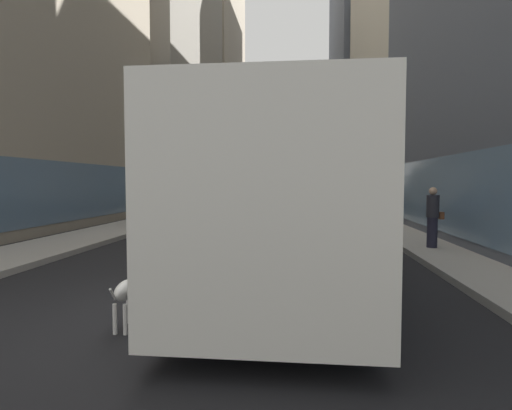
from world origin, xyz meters
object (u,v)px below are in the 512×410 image
Objects in this scene: car_black_suv at (240,207)px; car_blue_hatchback at (292,204)px; transit_bus at (283,191)px; box_truck at (294,187)px; dalmatian_dog at (129,290)px; car_grey_wagon at (240,198)px; car_yellow_taxi at (264,192)px; pedestrian_with_handbag at (433,217)px; car_silver_sedan at (295,195)px; car_white_van at (274,193)px.

car_blue_hatchback is (2.40, 2.83, -0.00)m from car_black_suv.
transit_bus is at bearing -90.00° from car_blue_hatchback.
box_truck is at bearing 76.94° from car_black_suv.
transit_bus reaches higher than car_blue_hatchback.
car_black_suv is 13.60m from dalmatian_dog.
car_grey_wagon is 25.06m from dalmatian_dog.
car_yellow_taxi is 32.97m from car_black_suv.
transit_bus is at bearing -75.64° from car_black_suv.
pedestrian_with_handbag is (8.09, -18.44, 0.19)m from car_grey_wagon.
transit_bus is at bearing -84.60° from car_yellow_taxi.
car_yellow_taxi and car_blue_hatchback have the same top height.
car_yellow_taxi is (-4.00, 42.30, -0.95)m from transit_bus.
box_truck is at bearing 90.00° from car_blue_hatchback.
car_silver_sedan is 14.72m from car_yellow_taxi.
car_yellow_taxi and car_black_suv have the same top height.
transit_bus is 42.50m from car_yellow_taxi.
car_silver_sedan is 0.98× the size of car_grey_wagon.
box_truck is 17.89m from pedestrian_with_handbag.
box_truck is (0.00, 19.72, -0.11)m from transit_bus.
car_silver_sedan is at bearing 98.99° from pedestrian_with_handbag.
box_truck is 4.44× the size of pedestrian_with_handbag.
car_white_van is at bearing 98.33° from box_truck.
car_silver_sedan is 8.46m from box_truck.
car_black_suv is 0.98× the size of car_grey_wagon.
car_silver_sedan is at bearing 90.00° from car_blue_hatchback.
car_yellow_taxi reaches higher than dalmatian_dog.
dalmatian_dog is at bearing -88.05° from car_black_suv.
car_silver_sedan and car_black_suv have the same top height.
car_black_suv is (-0.00, -26.74, 0.00)m from car_white_van.
dalmatian_dog is (2.06, -46.52, -0.31)m from car_yellow_taxi.
car_black_suv is (1.60, -32.93, 0.00)m from car_yellow_taxi.
car_silver_sedan is 26.14m from pedestrian_with_handbag.
transit_bus reaches higher than car_yellow_taxi.
pedestrian_with_handbag is (4.09, -17.41, -0.65)m from box_truck.
car_white_van is at bearing 95.73° from car_blue_hatchback.
car_yellow_taxi is 4.72× the size of dalmatian_dog.
car_blue_hatchback is 2.74× the size of pedestrian_with_handbag.
car_grey_wagon is at bearing 100.91° from transit_bus.
transit_bus is 19.72m from box_truck.
car_black_suv and car_grey_wagon have the same top height.
transit_bus is at bearing 65.34° from dalmatian_dog.
car_blue_hatchback is at bearing -90.00° from car_silver_sedan.
box_truck is 24.04m from dalmatian_dog.
pedestrian_with_handbag is at bearing 29.52° from transit_bus.
box_truck is at bearing -14.56° from car_grey_wagon.
car_silver_sedan is at bearing -73.27° from car_white_van.
box_truck is (-0.00, 7.51, 0.84)m from car_blue_hatchback.
car_yellow_taxi is (-4.00, 14.17, -0.00)m from car_silver_sedan.
transit_bus is at bearing -90.00° from box_truck.
car_silver_sedan reaches higher than dalmatian_dog.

